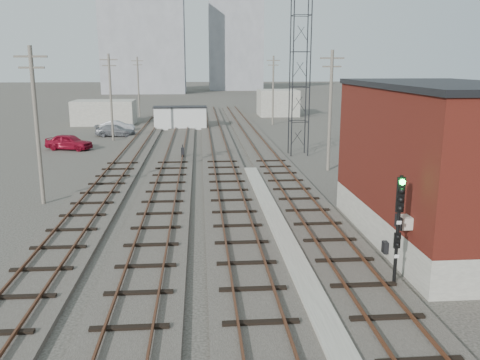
{
  "coord_description": "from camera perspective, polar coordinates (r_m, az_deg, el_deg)",
  "views": [
    {
      "loc": [
        -3.27,
        -9.56,
        8.03
      ],
      "look_at": [
        -1.26,
        15.68,
        2.2
      ],
      "focal_mm": 38.0,
      "sensor_mm": 36.0,
      "label": 1
    }
  ],
  "objects": [
    {
      "name": "brick_building",
      "position": [
        24.5,
        21.63,
        1.7
      ],
      "size": [
        6.54,
        12.2,
        7.22
      ],
      "color": "gray",
      "rests_on": "ground"
    },
    {
      "name": "track_left",
      "position": [
        49.59,
        -11.73,
        3.5
      ],
      "size": [
        3.2,
        90.0,
        0.39
      ],
      "color": "#332D28",
      "rests_on": "ground"
    },
    {
      "name": "utility_pole_left_a",
      "position": [
        31.13,
        -21.89,
        6.08
      ],
      "size": [
        1.8,
        0.24,
        9.0
      ],
      "color": "#595147",
      "rests_on": "ground"
    },
    {
      "name": "apartment_left",
      "position": [
        145.47,
        -10.75,
        15.5
      ],
      "size": [
        22.0,
        14.0,
        30.0
      ],
      "primitive_type": "cube",
      "color": "gray",
      "rests_on": "ground"
    },
    {
      "name": "car_red",
      "position": [
        50.93,
        -18.66,
        4.07
      ],
      "size": [
        4.75,
        3.04,
        1.51
      ],
      "primitive_type": "imported",
      "rotation": [
        0.0,
        0.0,
        1.26
      ],
      "color": "maroon",
      "rests_on": "ground"
    },
    {
      "name": "ground",
      "position": [
        70.1,
        -1.86,
        6.39
      ],
      "size": [
        320.0,
        320.0,
        0.0
      ],
      "primitive_type": "plane",
      "color": "#282621",
      "rests_on": "ground"
    },
    {
      "name": "switch_stand",
      "position": [
        43.84,
        -6.46,
        3.07
      ],
      "size": [
        0.27,
        0.27,
        1.18
      ],
      "rotation": [
        0.0,
        0.0,
        -0.01
      ],
      "color": "black",
      "rests_on": "ground"
    },
    {
      "name": "utility_pole_right_a",
      "position": [
        38.94,
        10.1,
        8.01
      ],
      "size": [
        1.8,
        0.24,
        9.0
      ],
      "color": "#595147",
      "rests_on": "ground"
    },
    {
      "name": "track_mid_right",
      "position": [
        49.23,
        -2.43,
        3.7
      ],
      "size": [
        3.2,
        90.0,
        0.39
      ],
      "color": "#332D28",
      "rests_on": "ground"
    },
    {
      "name": "apartment_right",
      "position": [
        160.03,
        -0.53,
        14.75
      ],
      "size": [
        16.0,
        12.0,
        26.0
      ],
      "primitive_type": "cube",
      "color": "gray",
      "rests_on": "ground"
    },
    {
      "name": "utility_pole_left_b",
      "position": [
        55.43,
        -14.31,
        9.23
      ],
      "size": [
        1.8,
        0.24,
        9.0
      ],
      "color": "#595147",
      "rests_on": "ground"
    },
    {
      "name": "shed_left",
      "position": [
        71.0,
        -14.98,
        7.34
      ],
      "size": [
        8.0,
        5.0,
        3.2
      ],
      "primitive_type": "cube",
      "color": "gray",
      "rests_on": "ground"
    },
    {
      "name": "track_mid_left",
      "position": [
        49.25,
        -7.1,
        3.61
      ],
      "size": [
        3.2,
        90.0,
        0.39
      ],
      "color": "#332D28",
      "rests_on": "ground"
    },
    {
      "name": "site_trailer",
      "position": [
        64.47,
        -6.73,
        6.99
      ],
      "size": [
        6.72,
        3.12,
        2.79
      ],
      "rotation": [
        0.0,
        0.0,
        0.03
      ],
      "color": "silver",
      "rests_on": "ground"
    },
    {
      "name": "utility_pole_left_c",
      "position": [
        80.16,
        -11.35,
        10.41
      ],
      "size": [
        1.8,
        0.24,
        9.0
      ],
      "color": "#595147",
      "rests_on": "ground"
    },
    {
      "name": "platform_curb",
      "position": [
        25.13,
        4.34,
        -5.39
      ],
      "size": [
        0.9,
        28.0,
        0.26
      ],
      "primitive_type": "cube",
      "color": "gray",
      "rests_on": "ground"
    },
    {
      "name": "shed_right",
      "position": [
        80.72,
        4.26,
        8.65
      ],
      "size": [
        6.0,
        6.0,
        4.0
      ],
      "primitive_type": "cube",
      "color": "gray",
      "rests_on": "ground"
    },
    {
      "name": "lattice_tower",
      "position": [
        45.42,
        6.74,
        12.21
      ],
      "size": [
        1.6,
        1.6,
        15.0
      ],
      "color": "black",
      "rests_on": "ground"
    },
    {
      "name": "signal_mast",
      "position": [
        18.9,
        17.38,
        -4.62
      ],
      "size": [
        0.4,
        0.42,
        4.23
      ],
      "color": "gray",
      "rests_on": "ground"
    },
    {
      "name": "utility_pole_right_b",
      "position": [
        68.34,
        3.74,
        10.23
      ],
      "size": [
        1.8,
        0.24,
        9.0
      ],
      "color": "#595147",
      "rests_on": "ground"
    },
    {
      "name": "track_right",
      "position": [
        49.54,
        2.21,
        3.76
      ],
      "size": [
        3.2,
        90.0,
        0.39
      ],
      "color": "#332D28",
      "rests_on": "ground"
    },
    {
      "name": "car_grey",
      "position": [
        59.03,
        -13.8,
        5.41
      ],
      "size": [
        4.55,
        2.06,
        1.29
      ],
      "primitive_type": "imported",
      "rotation": [
        0.0,
        0.0,
        1.52
      ],
      "color": "slate",
      "rests_on": "ground"
    },
    {
      "name": "car_silver",
      "position": [
        62.92,
        -13.61,
        5.89
      ],
      "size": [
        4.04,
        1.42,
        1.33
      ],
      "primitive_type": "imported",
      "rotation": [
        0.0,
        0.0,
        1.57
      ],
      "color": "#B1B3B9",
      "rests_on": "ground"
    }
  ]
}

